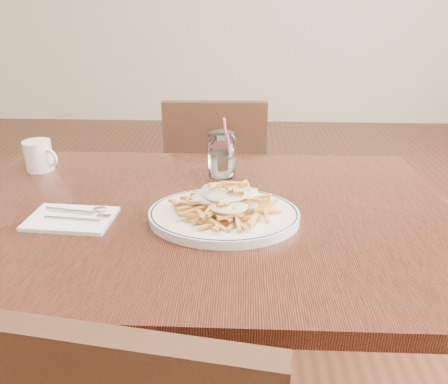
{
  "coord_description": "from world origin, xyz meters",
  "views": [
    {
      "loc": [
        0.09,
        -0.93,
        1.23
      ],
      "look_at": [
        0.05,
        -0.05,
        0.82
      ],
      "focal_mm": 35.0,
      "sensor_mm": 36.0,
      "label": 1
    }
  ],
  "objects_px": {
    "coffee_mug": "(39,156)",
    "table": "(204,238)",
    "chair_far": "(216,183)",
    "loaded_fries": "(224,198)",
    "fries_plate": "(224,215)",
    "water_glass": "(222,157)"
  },
  "relations": [
    {
      "from": "chair_far",
      "to": "table",
      "type": "bearing_deg",
      "value": -88.85
    },
    {
      "from": "table",
      "to": "fries_plate",
      "type": "xyz_separation_m",
      "value": [
        0.05,
        -0.05,
        0.09
      ]
    },
    {
      "from": "water_glass",
      "to": "table",
      "type": "bearing_deg",
      "value": -98.84
    },
    {
      "from": "loaded_fries",
      "to": "water_glass",
      "type": "distance_m",
      "value": 0.27
    },
    {
      "from": "water_glass",
      "to": "coffee_mug",
      "type": "bearing_deg",
      "value": 177.95
    },
    {
      "from": "chair_far",
      "to": "coffee_mug",
      "type": "relative_size",
      "value": 7.99
    },
    {
      "from": "table",
      "to": "chair_far",
      "type": "distance_m",
      "value": 0.8
    },
    {
      "from": "table",
      "to": "chair_far",
      "type": "xyz_separation_m",
      "value": [
        -0.02,
        0.78,
        -0.19
      ]
    },
    {
      "from": "chair_far",
      "to": "fries_plate",
      "type": "bearing_deg",
      "value": -85.3
    },
    {
      "from": "chair_far",
      "to": "fries_plate",
      "type": "distance_m",
      "value": 0.87
    },
    {
      "from": "table",
      "to": "coffee_mug",
      "type": "distance_m",
      "value": 0.56
    },
    {
      "from": "loaded_fries",
      "to": "coffee_mug",
      "type": "relative_size",
      "value": 2.15
    },
    {
      "from": "coffee_mug",
      "to": "table",
      "type": "bearing_deg",
      "value": -25.92
    },
    {
      "from": "fries_plate",
      "to": "coffee_mug",
      "type": "bearing_deg",
      "value": 152.37
    },
    {
      "from": "chair_far",
      "to": "loaded_fries",
      "type": "distance_m",
      "value": 0.88
    },
    {
      "from": "table",
      "to": "coffee_mug",
      "type": "relative_size",
      "value": 11.22
    },
    {
      "from": "coffee_mug",
      "to": "loaded_fries",
      "type": "bearing_deg",
      "value": -27.63
    },
    {
      "from": "chair_far",
      "to": "water_glass",
      "type": "relative_size",
      "value": 5.1
    },
    {
      "from": "table",
      "to": "water_glass",
      "type": "bearing_deg",
      "value": 81.16
    },
    {
      "from": "fries_plate",
      "to": "coffee_mug",
      "type": "distance_m",
      "value": 0.62
    },
    {
      "from": "fries_plate",
      "to": "table",
      "type": "bearing_deg",
      "value": 138.57
    },
    {
      "from": "fries_plate",
      "to": "water_glass",
      "type": "height_order",
      "value": "water_glass"
    }
  ]
}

